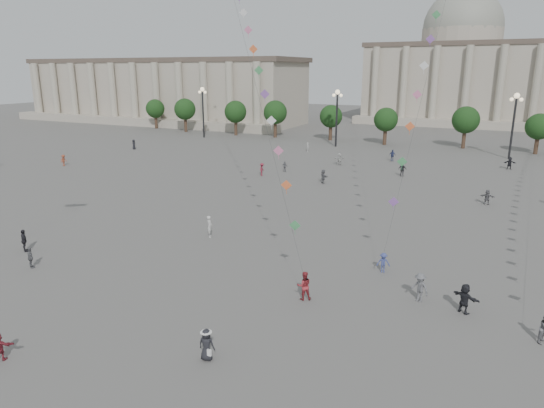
% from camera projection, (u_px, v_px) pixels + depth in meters
% --- Properties ---
extents(ground, '(360.00, 360.00, 0.00)m').
position_uv_depth(ground, '(181.00, 347.00, 25.71)').
color(ground, '#52504D').
rests_on(ground, ground).
extents(hall_west, '(84.00, 26.22, 17.20)m').
position_uv_depth(hall_west, '(161.00, 91.00, 136.37)').
color(hall_west, '#AA9F8E').
rests_on(hall_west, ground).
extents(hall_central, '(48.30, 34.30, 35.50)m').
position_uv_depth(hall_central, '(458.00, 70.00, 133.94)').
color(hall_central, '#AA9F8E').
rests_on(hall_central, ground).
extents(tree_row, '(137.12, 5.12, 8.00)m').
position_uv_depth(tree_row, '(426.00, 118.00, 91.90)').
color(tree_row, '#39291C').
rests_on(tree_row, ground).
extents(lamp_post_far_west, '(2.00, 0.90, 10.65)m').
position_uv_depth(lamp_post_far_west, '(203.00, 103.00, 103.34)').
color(lamp_post_far_west, '#262628').
rests_on(lamp_post_far_west, ground).
extents(lamp_post_mid_west, '(2.00, 0.90, 10.65)m').
position_uv_depth(lamp_post_mid_west, '(337.00, 108.00, 90.74)').
color(lamp_post_mid_west, '#262628').
rests_on(lamp_post_mid_west, ground).
extents(lamp_post_mid_east, '(2.00, 0.90, 10.65)m').
position_uv_depth(lamp_post_mid_east, '(515.00, 114.00, 78.14)').
color(lamp_post_mid_east, '#262628').
rests_on(lamp_post_mid_east, ground).
extents(person_crowd_0, '(1.16, 0.93, 1.85)m').
position_uv_depth(person_crowd_0, '(392.00, 155.00, 77.75)').
color(person_crowd_0, navy).
rests_on(person_crowd_0, ground).
extents(person_crowd_2, '(0.65, 1.12, 1.72)m').
position_uv_depth(person_crowd_2, '(64.00, 160.00, 73.99)').
color(person_crowd_2, '#9A432A').
rests_on(person_crowd_2, ground).
extents(person_crowd_3, '(1.79, 1.32, 1.88)m').
position_uv_depth(person_crowd_3, '(465.00, 299.00, 29.13)').
color(person_crowd_3, black).
rests_on(person_crowd_3, ground).
extents(person_crowd_4, '(1.77, 1.39, 1.88)m').
position_uv_depth(person_crowd_4, '(339.00, 159.00, 74.48)').
color(person_crowd_4, beige).
rests_on(person_crowd_4, ground).
extents(person_crowd_6, '(1.42, 1.19, 1.91)m').
position_uv_depth(person_crowd_6, '(420.00, 287.00, 30.58)').
color(person_crowd_6, '#5B5B5F').
rests_on(person_crowd_6, ground).
extents(person_crowd_9, '(1.77, 0.86, 1.83)m').
position_uv_depth(person_crowd_9, '(510.00, 163.00, 71.39)').
color(person_crowd_9, black).
rests_on(person_crowd_9, ground).
extents(person_crowd_10, '(0.58, 0.71, 1.68)m').
position_uv_depth(person_crowd_10, '(308.00, 147.00, 86.52)').
color(person_crowd_10, '#B5B5B1').
rests_on(person_crowd_10, ground).
extents(person_crowd_12, '(1.57, 1.58, 1.82)m').
position_uv_depth(person_crowd_12, '(323.00, 176.00, 62.56)').
color(person_crowd_12, '#5C5C61').
rests_on(person_crowd_12, ground).
extents(person_crowd_13, '(0.75, 0.84, 1.93)m').
position_uv_depth(person_crowd_13, '(210.00, 226.00, 42.45)').
color(person_crowd_13, silver).
rests_on(person_crowd_13, ground).
extents(person_crowd_16, '(0.92, 0.47, 1.51)m').
position_uv_depth(person_crowd_16, '(285.00, 166.00, 69.82)').
color(person_crowd_16, slate).
rests_on(person_crowd_16, ground).
extents(person_crowd_17, '(0.79, 1.21, 1.76)m').
position_uv_depth(person_crowd_17, '(262.00, 169.00, 67.15)').
color(person_crowd_17, maroon).
rests_on(person_crowd_17, ground).
extents(person_crowd_18, '(1.14, 0.50, 1.92)m').
position_uv_depth(person_crowd_18, '(402.00, 170.00, 66.58)').
color(person_crowd_18, black).
rests_on(person_crowd_18, ground).
extents(person_crowd_19, '(0.90, 1.04, 1.80)m').
position_uv_depth(person_crowd_19, '(134.00, 144.00, 89.37)').
color(person_crowd_19, black).
rests_on(person_crowd_19, ground).
extents(person_crowd_21, '(1.55, 0.56, 1.65)m').
position_uv_depth(person_crowd_21, '(487.00, 197.00, 52.74)').
color(person_crowd_21, '#5A595E').
rests_on(person_crowd_21, ground).
extents(tourist_1, '(1.16, 0.95, 1.85)m').
position_uv_depth(tourist_1, '(24.00, 241.00, 39.01)').
color(tourist_1, black).
rests_on(tourist_1, ground).
extents(tourist_3, '(1.02, 0.73, 1.61)m').
position_uv_depth(tourist_3, '(30.00, 258.00, 35.79)').
color(tourist_3, '#58595D').
rests_on(tourist_3, ground).
extents(kite_flyer_0, '(1.17, 1.10, 1.90)m').
position_uv_depth(kite_flyer_0, '(304.00, 286.00, 30.84)').
color(kite_flyer_0, maroon).
rests_on(kite_flyer_0, ground).
extents(kite_flyer_1, '(1.09, 0.85, 1.49)m').
position_uv_depth(kite_flyer_1, '(383.00, 263.00, 35.05)').
color(kite_flyer_1, '#384280').
rests_on(kite_flyer_1, ground).
extents(hat_person, '(0.91, 0.67, 1.70)m').
position_uv_depth(hat_person, '(207.00, 344.00, 24.39)').
color(hat_person, black).
rests_on(hat_person, ground).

